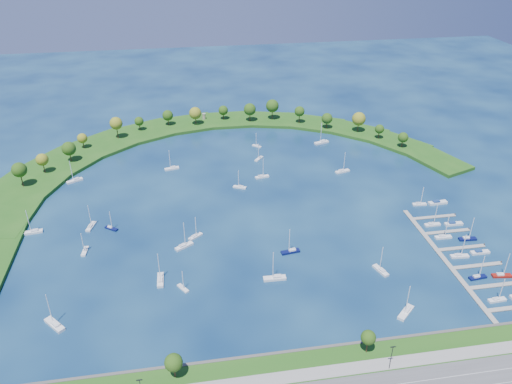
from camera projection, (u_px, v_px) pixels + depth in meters
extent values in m
plane|color=#071C42|center=(248.00, 204.00, 259.79)|extent=(700.00, 700.00, 0.00)
cube|color=#474442|center=(292.00, 353.00, 171.36)|extent=(420.00, 1.20, 1.80)
cube|color=gray|center=(299.00, 375.00, 161.97)|extent=(420.00, 5.00, 0.12)
cylinder|color=#382314|center=(175.00, 371.00, 160.23)|extent=(0.56, 0.56, 5.25)
sphere|color=#224812|center=(174.00, 363.00, 158.34)|extent=(6.00, 6.00, 6.00)
cylinder|color=#382314|center=(367.00, 346.00, 169.29)|extent=(0.56, 0.56, 5.60)
sphere|color=#224812|center=(368.00, 338.00, 167.39)|extent=(5.20, 5.20, 5.20)
cylinder|color=black|center=(391.00, 358.00, 162.04)|extent=(0.24, 0.24, 10.00)
cube|color=#1D5115|center=(26.00, 186.00, 274.82)|extent=(50.23, 54.30, 2.00)
cube|color=#1D5115|center=(62.00, 163.00, 300.08)|extent=(54.07, 56.09, 2.00)
cube|color=#1D5115|center=(102.00, 145.00, 322.49)|extent=(55.20, 54.07, 2.00)
cube|color=#1D5115|center=(143.00, 133.00, 340.74)|extent=(53.65, 48.47, 2.00)
cube|color=#1D5115|center=(185.00, 124.00, 353.78)|extent=(49.62, 39.75, 2.00)
cube|color=#1D5115|center=(227.00, 120.00, 360.86)|extent=(44.32, 29.96, 2.00)
cube|color=#1D5115|center=(269.00, 120.00, 361.55)|extent=(49.49, 38.05, 2.00)
cube|color=#1D5115|center=(311.00, 123.00, 355.84)|extent=(51.13, 44.12, 2.00)
cube|color=#1D5115|center=(353.00, 131.00, 344.04)|extent=(49.19, 47.96, 2.00)
cube|color=#1D5115|center=(394.00, 142.00, 326.83)|extent=(43.90, 49.49, 2.00)
cube|color=#1D5115|center=(433.00, 158.00, 305.22)|extent=(35.67, 48.74, 2.00)
cylinder|color=#382314|center=(22.00, 179.00, 270.28)|extent=(0.56, 0.56, 8.54)
sphere|color=#224812|center=(19.00, 170.00, 267.37)|extent=(8.15, 8.15, 8.15)
cylinder|color=#382314|center=(44.00, 167.00, 284.80)|extent=(0.56, 0.56, 6.97)
sphere|color=olive|center=(42.00, 160.00, 282.38)|extent=(7.04, 7.04, 7.04)
cylinder|color=#382314|center=(70.00, 156.00, 297.90)|extent=(0.56, 0.56, 6.72)
sphere|color=#224812|center=(69.00, 149.00, 295.42)|extent=(8.33, 8.33, 8.33)
cylinder|color=#382314|center=(83.00, 144.00, 314.84)|extent=(0.56, 0.56, 5.52)
sphere|color=olive|center=(82.00, 138.00, 312.85)|extent=(6.31, 6.31, 6.31)
cylinder|color=#382314|center=(117.00, 132.00, 327.61)|extent=(0.56, 0.56, 8.94)
sphere|color=olive|center=(116.00, 123.00, 324.59)|extent=(8.31, 8.31, 8.31)
cylinder|color=#382314|center=(140.00, 127.00, 340.39)|extent=(0.56, 0.56, 5.43)
sphere|color=#224812|center=(139.00, 121.00, 338.45)|extent=(6.17, 6.17, 6.17)
cylinder|color=#382314|center=(168.00, 121.00, 348.65)|extent=(0.56, 0.56, 5.75)
sphere|color=#224812|center=(168.00, 115.00, 346.50)|extent=(7.44, 7.44, 7.44)
cylinder|color=#382314|center=(196.00, 120.00, 349.63)|extent=(0.56, 0.56, 6.66)
sphere|color=olive|center=(195.00, 113.00, 347.14)|extent=(8.53, 8.53, 8.53)
cylinder|color=#382314|center=(223.00, 116.00, 358.30)|extent=(0.56, 0.56, 5.51)
sphere|color=#224812|center=(223.00, 110.00, 356.26)|extent=(6.90, 6.90, 6.90)
cylinder|color=#382314|center=(250.00, 116.00, 354.89)|extent=(0.56, 0.56, 7.17)
sphere|color=#224812|center=(250.00, 109.00, 352.27)|extent=(8.63, 8.63, 8.63)
cylinder|color=#382314|center=(272.00, 114.00, 357.70)|extent=(0.56, 0.56, 8.38)
sphere|color=#224812|center=(272.00, 106.00, 354.72)|extent=(9.21, 9.21, 9.21)
cylinder|color=#382314|center=(299.00, 118.00, 351.66)|extent=(0.56, 0.56, 7.37)
sphere|color=#224812|center=(300.00, 111.00, 349.13)|extent=(7.15, 7.15, 7.15)
cylinder|color=#382314|center=(327.00, 124.00, 343.52)|extent=(0.56, 0.56, 5.77)
sphere|color=#224812|center=(327.00, 118.00, 341.36)|extent=(7.49, 7.49, 7.49)
cylinder|color=#382314|center=(358.00, 127.00, 337.82)|extent=(0.56, 0.56, 7.47)
sphere|color=olive|center=(359.00, 119.00, 335.08)|extent=(9.17, 9.17, 9.17)
cylinder|color=#382314|center=(379.00, 135.00, 327.95)|extent=(0.56, 0.56, 5.64)
sphere|color=#224812|center=(380.00, 129.00, 325.96)|extent=(6.04, 6.04, 6.04)
cylinder|color=#382314|center=(402.00, 143.00, 316.00)|extent=(0.56, 0.56, 5.50)
sphere|color=#224812|center=(403.00, 137.00, 314.00)|extent=(6.53, 6.53, 6.53)
cylinder|color=gray|center=(204.00, 117.00, 359.13)|extent=(2.20, 2.20, 3.95)
cylinder|color=gray|center=(204.00, 114.00, 358.08)|extent=(2.60, 2.60, 0.30)
cube|color=gray|center=(444.00, 259.00, 218.23)|extent=(2.20, 82.00, 0.40)
cube|color=gray|center=(495.00, 285.00, 202.94)|extent=(22.00, 2.00, 0.40)
cube|color=gray|center=(478.00, 265.00, 214.27)|extent=(22.00, 2.00, 0.40)
cylinder|color=#382314|center=(501.00, 263.00, 215.68)|extent=(0.36, 0.36, 1.60)
cube|color=gray|center=(462.00, 248.00, 225.60)|extent=(22.00, 2.00, 0.40)
cylinder|color=#382314|center=(484.00, 245.00, 227.01)|extent=(0.36, 0.36, 1.60)
cube|color=gray|center=(448.00, 232.00, 236.93)|extent=(22.00, 2.00, 0.40)
cylinder|color=#382314|center=(469.00, 229.00, 238.34)|extent=(0.36, 0.36, 1.60)
cube|color=gray|center=(435.00, 217.00, 248.26)|extent=(22.00, 2.00, 0.40)
cylinder|color=#382314|center=(455.00, 215.00, 249.67)|extent=(0.36, 0.36, 1.60)
cube|color=silver|center=(184.00, 246.00, 226.25)|extent=(8.80, 6.80, 1.06)
cube|color=silver|center=(182.00, 245.00, 225.30)|extent=(3.54, 3.11, 0.74)
cylinder|color=silver|center=(184.00, 234.00, 223.45)|extent=(0.32, 0.32, 11.93)
cube|color=silver|center=(85.00, 251.00, 223.04)|extent=(2.66, 7.29, 0.86)
cube|color=silver|center=(85.00, 249.00, 223.31)|extent=(1.63, 2.62, 0.60)
cylinder|color=silver|center=(83.00, 242.00, 219.96)|extent=(0.32, 0.32, 9.63)
cube|color=#0A0F42|center=(290.00, 252.00, 222.66)|extent=(8.83, 3.57, 1.03)
cube|color=silver|center=(292.00, 250.00, 222.45)|extent=(3.21, 2.08, 0.72)
cylinder|color=silver|center=(289.00, 240.00, 219.38)|extent=(0.32, 0.32, 11.58)
cube|color=silver|center=(33.00, 232.00, 236.19)|extent=(8.99, 3.52, 1.05)
cube|color=silver|center=(35.00, 230.00, 235.97)|extent=(3.25, 2.08, 0.74)
cylinder|color=silver|center=(28.00, 221.00, 232.85)|extent=(0.32, 0.32, 11.81)
cube|color=silver|center=(406.00, 313.00, 188.89)|extent=(8.87, 8.34, 1.14)
cube|color=silver|center=(407.00, 309.00, 189.05)|extent=(3.73, 3.61, 0.80)
cylinder|color=silver|center=(408.00, 300.00, 184.92)|extent=(0.32, 0.32, 12.85)
cube|color=#0A0F42|center=(111.00, 228.00, 239.10)|extent=(6.71, 5.59, 0.83)
cube|color=silver|center=(110.00, 227.00, 239.02)|extent=(2.74, 2.50, 0.58)
cylinder|color=silver|center=(111.00, 220.00, 236.39)|extent=(0.32, 0.32, 9.29)
cube|color=silver|center=(91.00, 227.00, 240.43)|extent=(4.50, 8.58, 0.99)
cube|color=silver|center=(90.00, 226.00, 239.30)|extent=(2.35, 3.23, 0.69)
cylinder|color=silver|center=(90.00, 215.00, 238.00)|extent=(0.32, 0.32, 11.15)
cube|color=silver|center=(381.00, 271.00, 211.03)|extent=(4.90, 8.66, 1.00)
cube|color=silver|center=(382.00, 270.00, 209.97)|extent=(2.49, 3.29, 0.70)
cylinder|color=silver|center=(381.00, 258.00, 208.52)|extent=(0.32, 0.32, 11.27)
cube|color=silver|center=(240.00, 187.00, 274.66)|extent=(7.54, 4.97, 0.88)
cube|color=silver|center=(241.00, 186.00, 274.12)|extent=(2.94, 2.39, 0.62)
cylinder|color=silver|center=(239.00, 178.00, 272.13)|extent=(0.32, 0.32, 9.93)
cube|color=silver|center=(257.00, 146.00, 322.67)|extent=(5.97, 5.87, 0.79)
cube|color=silver|center=(258.00, 145.00, 322.02)|extent=(2.54, 2.52, 0.55)
cylinder|color=silver|center=(256.00, 139.00, 320.56)|extent=(0.32, 0.32, 8.84)
cube|color=silver|center=(342.00, 171.00, 291.19)|extent=(9.10, 4.61, 1.05)
cube|color=silver|center=(341.00, 170.00, 290.43)|extent=(3.41, 2.45, 0.74)
cylinder|color=silver|center=(344.00, 161.00, 288.26)|extent=(0.32, 0.32, 11.84)
cube|color=silver|center=(55.00, 325.00, 183.31)|extent=(8.68, 9.36, 1.20)
cube|color=silver|center=(56.00, 324.00, 182.25)|extent=(3.77, 3.92, 0.84)
cylinder|color=silver|center=(49.00, 309.00, 180.13)|extent=(0.32, 0.32, 13.48)
cube|color=silver|center=(183.00, 288.00, 201.27)|extent=(4.85, 6.21, 0.75)
cube|color=silver|center=(182.00, 286.00, 201.35)|extent=(2.21, 2.50, 0.53)
cylinder|color=silver|center=(183.00, 280.00, 198.67)|extent=(0.32, 0.32, 8.44)
cube|color=silver|center=(275.00, 278.00, 206.50)|extent=(9.50, 2.87, 1.13)
cube|color=silver|center=(277.00, 276.00, 206.14)|extent=(3.35, 1.93, 0.79)
cylinder|color=silver|center=(273.00, 265.00, 202.98)|extent=(0.32, 0.32, 12.75)
cube|color=silver|center=(259.00, 159.00, 306.13)|extent=(6.38, 6.87, 0.88)
cube|color=silver|center=(260.00, 157.00, 306.30)|extent=(2.77, 2.88, 0.62)
cylinder|color=silver|center=(258.00, 151.00, 303.04)|extent=(0.32, 0.32, 9.90)
cube|color=silver|center=(262.00, 177.00, 285.29)|extent=(8.35, 3.70, 0.97)
cube|color=silver|center=(261.00, 176.00, 284.64)|extent=(3.07, 2.07, 0.68)
cylinder|color=silver|center=(263.00, 167.00, 282.55)|extent=(0.32, 0.32, 10.90)
cube|color=silver|center=(75.00, 181.00, 281.07)|extent=(9.12, 6.63, 1.08)
cube|color=silver|center=(76.00, 179.00, 281.10)|extent=(3.63, 3.09, 0.76)
cylinder|color=silver|center=(71.00, 171.00, 277.40)|extent=(0.32, 0.32, 12.20)
cube|color=silver|center=(160.00, 280.00, 205.53)|extent=(2.69, 9.12, 1.09)
cube|color=silver|center=(160.00, 280.00, 204.29)|extent=(1.83, 3.21, 0.76)
cylinder|color=silver|center=(159.00, 266.00, 202.86)|extent=(0.32, 0.32, 12.26)
cube|color=silver|center=(172.00, 169.00, 294.43)|extent=(8.88, 4.23, 1.03)
cube|color=silver|center=(173.00, 167.00, 294.28)|extent=(3.29, 2.30, 0.72)
cylinder|color=silver|center=(170.00, 159.00, 291.10)|extent=(0.32, 0.32, 11.56)
cube|color=silver|center=(196.00, 237.00, 233.13)|extent=(7.13, 6.14, 0.89)
cube|color=silver|center=(194.00, 236.00, 232.29)|extent=(2.94, 2.72, 0.62)
cylinder|color=silver|center=(196.00, 226.00, 230.82)|extent=(0.32, 0.32, 9.98)
cube|color=silver|center=(321.00, 142.00, 327.27)|extent=(10.28, 5.54, 1.19)
cube|color=silver|center=(323.00, 141.00, 327.15)|extent=(3.88, 2.87, 0.83)
cylinder|color=silver|center=(321.00, 132.00, 323.38)|extent=(0.32, 0.32, 13.37)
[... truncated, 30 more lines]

